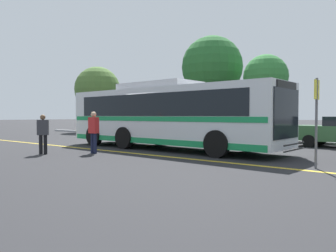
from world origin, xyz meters
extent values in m
plane|color=#262628|center=(0.00, 0.00, 0.00)|extent=(220.00, 220.00, 0.00)
cube|color=gold|center=(0.21, -2.18, 0.00)|extent=(30.78, 0.20, 0.01)
cube|color=#99999E|center=(0.21, 6.76, 0.07)|extent=(38.78, 0.36, 0.15)
cube|color=silver|center=(0.21, 0.02, 1.53)|extent=(10.87, 2.91, 2.41)
cube|color=black|center=(0.21, 0.02, 1.98)|extent=(9.36, 2.89, 0.96)
cube|color=#198C4C|center=(0.21, 0.02, 1.38)|extent=(10.65, 2.94, 0.20)
cube|color=#198C4C|center=(0.21, 0.02, 0.44)|extent=(10.65, 2.93, 0.24)
cube|color=black|center=(5.62, -0.18, 1.59)|extent=(0.12, 2.20, 1.74)
cube|color=black|center=(5.62, -0.18, 2.58)|extent=(0.11, 1.75, 0.24)
cube|color=silver|center=(-0.33, 0.04, 2.88)|extent=(3.85, 2.14, 0.30)
cube|color=black|center=(5.90, -0.20, 0.55)|extent=(0.11, 1.87, 0.04)
cube|color=black|center=(5.90, -0.20, 0.35)|extent=(0.11, 1.87, 0.04)
cylinder|color=black|center=(3.60, 1.09, 0.50)|extent=(1.01, 0.32, 1.00)
cylinder|color=black|center=(3.51, -1.30, 0.50)|extent=(1.01, 0.32, 1.00)
cylinder|color=black|center=(-1.36, 1.28, 0.50)|extent=(1.01, 0.32, 1.00)
cylinder|color=black|center=(-1.45, -1.11, 0.50)|extent=(1.01, 0.32, 1.00)
cylinder|color=black|center=(-3.62, 1.37, 0.50)|extent=(1.01, 0.32, 1.00)
cylinder|color=black|center=(-3.71, -1.03, 0.50)|extent=(1.01, 0.32, 1.00)
cube|color=#4C3823|center=(-10.19, 5.63, 0.66)|extent=(4.13, 1.99, 0.72)
cube|color=black|center=(-10.09, 5.63, 1.31)|extent=(1.77, 1.67, 0.59)
cylinder|color=black|center=(-11.48, 4.83, 0.30)|extent=(0.61, 0.23, 0.60)
cylinder|color=black|center=(-11.41, 6.55, 0.30)|extent=(0.61, 0.23, 0.60)
cylinder|color=black|center=(-8.97, 4.72, 0.30)|extent=(0.61, 0.23, 0.60)
cylinder|color=black|center=(-8.89, 6.43, 0.30)|extent=(0.61, 0.23, 0.60)
cube|color=olive|center=(-4.40, 5.68, 0.58)|extent=(4.25, 2.01, 0.56)
cube|color=black|center=(-4.51, 5.69, 1.14)|extent=(1.84, 1.64, 0.56)
cylinder|color=black|center=(-3.07, 6.42, 0.30)|extent=(0.61, 0.24, 0.60)
cylinder|color=black|center=(-3.18, 4.77, 0.30)|extent=(0.61, 0.24, 0.60)
cylinder|color=black|center=(-5.63, 6.59, 0.30)|extent=(0.61, 0.24, 0.60)
cylinder|color=black|center=(-5.74, 4.94, 0.30)|extent=(0.61, 0.24, 0.60)
cube|color=maroon|center=(1.32, 5.35, 0.63)|extent=(4.25, 2.22, 0.67)
cube|color=black|center=(1.21, 5.36, 1.24)|extent=(1.85, 1.83, 0.54)
cylinder|color=black|center=(2.65, 6.19, 0.30)|extent=(0.61, 0.24, 0.60)
cylinder|color=black|center=(2.53, 4.34, 0.30)|extent=(0.61, 0.24, 0.60)
cylinder|color=black|center=(0.10, 6.36, 0.30)|extent=(0.61, 0.24, 0.60)
cylinder|color=black|center=(-0.02, 4.52, 0.30)|extent=(0.61, 0.24, 0.60)
cylinder|color=black|center=(5.02, 4.86, 0.30)|extent=(0.61, 0.25, 0.60)
cylinder|color=black|center=(5.14, 6.43, 0.30)|extent=(0.61, 0.25, 0.60)
cylinder|color=black|center=(-2.30, -4.56, 0.38)|extent=(0.14, 0.14, 0.76)
cylinder|color=black|center=(-2.42, -4.69, 0.38)|extent=(0.14, 0.14, 0.76)
cube|color=#333338|center=(-2.36, -4.62, 1.06)|extent=(0.44, 0.46, 0.60)
sphere|color=brown|center=(-2.36, -4.62, 1.46)|extent=(0.20, 0.20, 0.20)
cylinder|color=#191E38|center=(-1.13, -3.20, 0.41)|extent=(0.14, 0.14, 0.81)
cylinder|color=#191E38|center=(-0.96, -3.20, 0.41)|extent=(0.14, 0.14, 0.81)
cube|color=red|center=(-1.04, -3.20, 1.14)|extent=(0.42, 0.22, 0.64)
sphere|color=tan|center=(-1.04, -3.20, 1.57)|extent=(0.22, 0.22, 0.22)
cylinder|color=#59595E|center=(6.95, -1.62, 1.30)|extent=(0.07, 0.07, 2.59)
cube|color=yellow|center=(6.95, -1.62, 2.26)|extent=(0.05, 0.40, 0.56)
cylinder|color=#513823|center=(0.27, 11.26, 1.56)|extent=(0.28, 0.28, 3.13)
sphere|color=#337A38|center=(0.27, 11.26, 4.32)|extent=(3.19, 3.19, 3.19)
cylinder|color=#513823|center=(-4.42, 11.65, 1.83)|extent=(0.28, 0.28, 3.65)
sphere|color=#28662D|center=(-4.42, 11.65, 5.51)|extent=(4.97, 4.97, 4.97)
cylinder|color=#513823|center=(-14.75, 8.27, 1.20)|extent=(0.28, 0.28, 2.40)
sphere|color=#4C7033|center=(-14.75, 8.27, 3.97)|extent=(4.20, 4.20, 4.20)
camera|label=1|loc=(9.44, -11.60, 1.52)|focal=35.00mm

